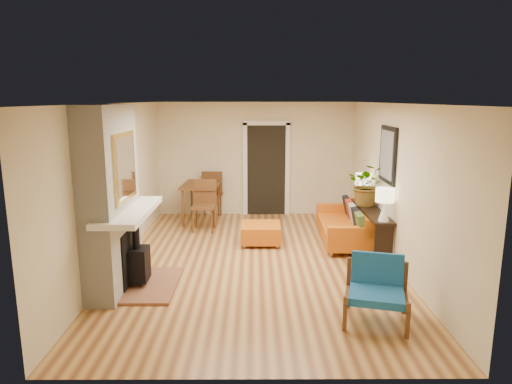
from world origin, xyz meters
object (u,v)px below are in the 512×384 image
blue_chair (377,286)px  houseplant (368,185)px  sofa (347,225)px  lamp_far (363,184)px  console_table (371,218)px  lamp_near (385,201)px  ottoman (261,232)px  dining_table (205,191)px

blue_chair → houseplant: houseplant is taller
sofa → lamp_far: size_ratio=3.52×
console_table → lamp_near: size_ratio=3.43×
console_table → houseplant: 0.62m
console_table → lamp_far: lamp_far is taller
ottoman → houseplant: bearing=0.1°
ottoman → console_table: bearing=-8.6°
dining_table → houseplant: bearing=-26.3°
sofa → lamp_near: lamp_near is taller
ottoman → dining_table: bearing=127.5°
ottoman → blue_chair: size_ratio=0.82×
dining_table → lamp_far: bearing=-19.8°
blue_chair → dining_table: (-2.58, 4.54, 0.26)m
blue_chair → houseplant: size_ratio=1.14×
ottoman → console_table: size_ratio=0.40×
console_table → lamp_far: bearing=90.0°
lamp_near → houseplant: houseplant is taller
blue_chair → lamp_near: 2.10m
lamp_far → houseplant: size_ratio=0.68×
blue_chair → console_table: 2.75m
lamp_near → lamp_far: bearing=90.0°
houseplant → lamp_near: bearing=-89.5°
blue_chair → lamp_far: size_ratio=1.68×
ottoman → blue_chair: blue_chair is taller
lamp_far → ottoman: bearing=-167.9°
houseplant → blue_chair: bearing=-101.1°
blue_chair → dining_table: dining_table is taller
ottoman → lamp_far: size_ratio=1.37×
sofa → dining_table: dining_table is taller
lamp_far → houseplant: (-0.01, -0.42, 0.06)m
sofa → lamp_far: bearing=43.3°
dining_table → console_table: bearing=-30.4°
console_table → lamp_near: (0.00, -0.77, 0.49)m
blue_chair → lamp_near: lamp_near is taller
ottoman → dining_table: size_ratio=0.38×
blue_chair → dining_table: size_ratio=0.46×
ottoman → blue_chair: 3.29m
blue_chair → sofa: bearing=85.4°
dining_table → houseplant: size_ratio=2.45×
console_table → blue_chair: bearing=-102.6°
blue_chair → lamp_near: bearing=72.6°
sofa → lamp_far: 0.88m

